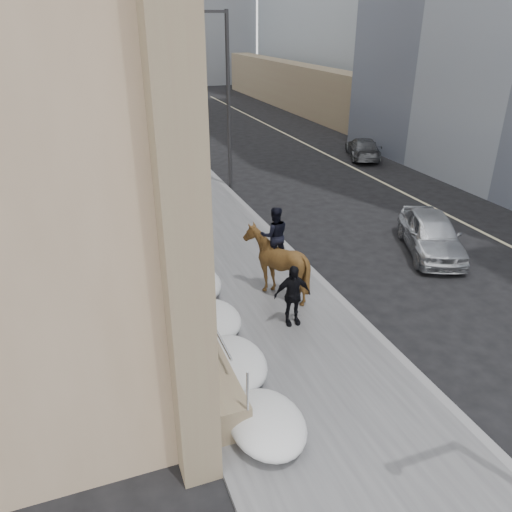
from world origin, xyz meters
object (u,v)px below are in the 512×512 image
Objects in this scene: mounted_horse_right at (276,259)px; pedestrian at (292,295)px; mounted_horse_left at (192,248)px; car_grey at (363,148)px; car_silver at (431,234)px.

pedestrian is (-0.20, -1.68, -0.27)m from mounted_horse_right.
pedestrian is at bearing 93.43° from mounted_horse_right.
mounted_horse_right is 1.71m from pedestrian.
car_grey is (13.30, 11.69, -0.54)m from mounted_horse_left.
mounted_horse_left is 4.03m from pedestrian.
mounted_horse_right reaches higher than mounted_horse_left.
car_silver is (8.48, -0.89, -0.41)m from mounted_horse_left.
pedestrian is 7.13m from car_silver.
car_silver is at bearing 27.08° from pedestrian.
mounted_horse_left is 0.97× the size of mounted_horse_right.
mounted_horse_right is at bearing -147.96° from car_silver.
mounted_horse_left is 8.54m from car_silver.
car_silver is (6.40, 1.00, -0.53)m from mounted_horse_right.
mounted_horse_left is 1.51× the size of pedestrian.
car_silver is 13.47m from car_grey.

